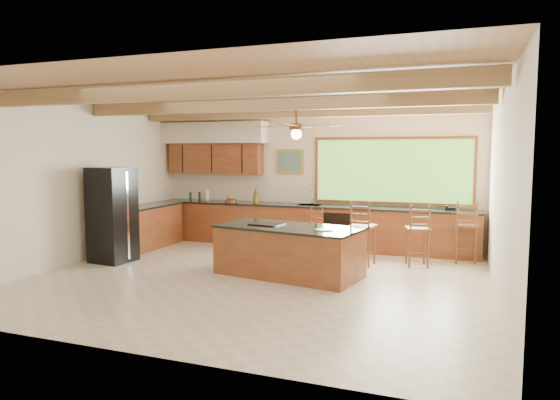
% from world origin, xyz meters
% --- Properties ---
extents(ground, '(7.20, 7.20, 0.00)m').
position_xyz_m(ground, '(0.00, 0.00, 0.00)').
color(ground, beige).
rests_on(ground, ground).
extents(room_shell, '(7.27, 6.54, 3.02)m').
position_xyz_m(room_shell, '(-0.17, 0.65, 2.21)').
color(room_shell, silver).
rests_on(room_shell, ground).
extents(counter_run, '(7.12, 3.10, 1.26)m').
position_xyz_m(counter_run, '(-0.82, 2.52, 0.46)').
color(counter_run, brown).
rests_on(counter_run, ground).
extents(island, '(2.54, 1.52, 0.85)m').
position_xyz_m(island, '(0.41, 0.39, 0.42)').
color(island, brown).
rests_on(island, ground).
extents(refrigerator, '(0.75, 0.74, 1.78)m').
position_xyz_m(refrigerator, '(-3.05, 0.24, 0.89)').
color(refrigerator, black).
rests_on(refrigerator, ground).
extents(bar_stool_a, '(0.44, 0.44, 0.96)m').
position_xyz_m(bar_stool_a, '(0.48, 2.10, 0.57)').
color(bar_stool_a, brown).
rests_on(bar_stool_a, ground).
extents(bar_stool_b, '(0.48, 0.48, 1.19)m').
position_xyz_m(bar_stool_b, '(1.43, 1.54, 0.70)').
color(bar_stool_b, brown).
rests_on(bar_stool_b, ground).
extents(bar_stool_c, '(0.42, 0.42, 1.17)m').
position_xyz_m(bar_stool_c, '(3.20, 2.39, 0.69)').
color(bar_stool_c, brown).
rests_on(bar_stool_c, ground).
extents(bar_stool_d, '(0.50, 0.50, 1.14)m').
position_xyz_m(bar_stool_d, '(2.37, 1.76, 0.67)').
color(bar_stool_d, brown).
rests_on(bar_stool_d, ground).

